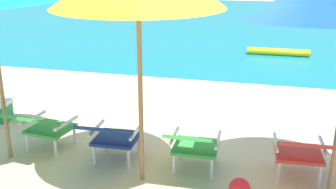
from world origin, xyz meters
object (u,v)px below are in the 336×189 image
object	(u,v)px
swim_buoy	(278,52)
beach_ball	(240,189)
lounge_chair_near_left	(111,135)
lounge_chair_far_right	(301,150)
lounge_chair_near_right	(194,144)
lounge_chair_far_left	(41,125)

from	to	relation	value
swim_buoy	beach_ball	world-z (taller)	beach_ball
lounge_chair_near_left	lounge_chair_far_right	bearing A→B (deg)	3.61
lounge_chair_far_right	beach_ball	size ratio (longest dim) A/B	3.97
swim_buoy	lounge_chair_near_right	size ratio (longest dim) A/B	1.80
beach_ball	lounge_chair_far_right	bearing A→B (deg)	38.01
swim_buoy	lounge_chair_near_left	world-z (taller)	lounge_chair_near_left
beach_ball	lounge_chair_near_right	bearing A→B (deg)	148.08
lounge_chair_near_right	beach_ball	bearing A→B (deg)	-31.92
lounge_chair_far_right	beach_ball	bearing A→B (deg)	-141.99
lounge_chair_far_right	swim_buoy	bearing A→B (deg)	91.59
swim_buoy	beach_ball	xyz separation A→B (m)	(-0.43, -7.03, 0.02)
lounge_chair_near_left	lounge_chair_near_right	distance (m)	1.00
lounge_chair_far_left	swim_buoy	bearing A→B (deg)	65.81
lounge_chair_far_left	lounge_chair_near_right	size ratio (longest dim) A/B	1.05
lounge_chair_far_right	lounge_chair_near_left	bearing A→B (deg)	-176.39
lounge_chair_near_left	lounge_chair_near_right	size ratio (longest dim) A/B	1.01
swim_buoy	lounge_chair_near_left	size ratio (longest dim) A/B	1.79
lounge_chair_far_left	lounge_chair_far_right	world-z (taller)	same
lounge_chair_near_right	swim_buoy	bearing A→B (deg)	81.52
lounge_chair_near_right	lounge_chair_far_right	world-z (taller)	same
lounge_chair_near_right	lounge_chair_far_right	distance (m)	1.18
swim_buoy	lounge_chair_far_right	size ratio (longest dim) A/B	1.77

